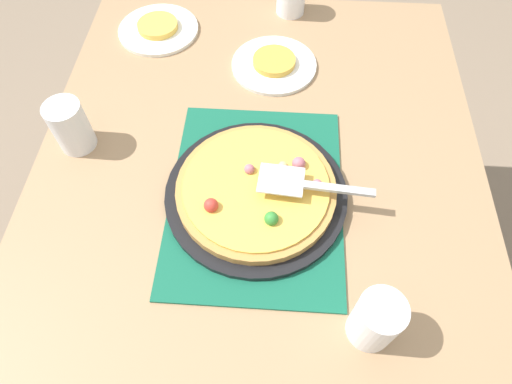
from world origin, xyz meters
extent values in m
plane|color=#84705B|center=(0.00, 0.00, 0.00)|extent=(8.00, 8.00, 0.00)
cube|color=#9E7A56|center=(0.00, 0.00, 0.73)|extent=(1.40, 1.00, 0.03)
cube|color=#9E7A56|center=(0.64, -0.44, 0.36)|extent=(0.07, 0.07, 0.72)
cube|color=#9E7A56|center=(0.64, 0.44, 0.36)|extent=(0.07, 0.07, 0.72)
cube|color=#145B42|center=(0.00, 0.00, 0.75)|extent=(0.48, 0.36, 0.01)
cylinder|color=black|center=(0.00, 0.00, 0.76)|extent=(0.38, 0.38, 0.01)
cylinder|color=#B78442|center=(0.00, 0.00, 0.78)|extent=(0.33, 0.33, 0.02)
cylinder|color=#EAB747|center=(0.00, 0.00, 0.79)|extent=(0.30, 0.30, 0.01)
sphere|color=#338433|center=(-0.08, -0.03, 0.80)|extent=(0.03, 0.03, 0.03)
sphere|color=red|center=(-0.06, 0.08, 0.80)|extent=(0.03, 0.03, 0.03)
sphere|color=#E5CC7F|center=(0.05, -0.05, 0.80)|extent=(0.02, 0.02, 0.02)
sphere|color=#B76675|center=(0.01, -0.12, 0.80)|extent=(0.02, 0.02, 0.02)
sphere|color=#B76675|center=(0.04, 0.02, 0.80)|extent=(0.02, 0.02, 0.02)
sphere|color=#B76675|center=(0.05, -0.09, 0.80)|extent=(0.03, 0.03, 0.03)
cylinder|color=white|center=(0.40, -0.02, 0.76)|extent=(0.22, 0.22, 0.01)
cylinder|color=white|center=(0.53, 0.30, 0.76)|extent=(0.22, 0.22, 0.01)
cylinder|color=gold|center=(0.40, -0.02, 0.77)|extent=(0.11, 0.11, 0.02)
cylinder|color=#EAB747|center=(0.53, 0.30, 0.77)|extent=(0.11, 0.11, 0.02)
cylinder|color=white|center=(0.12, 0.41, 0.81)|extent=(0.08, 0.08, 0.12)
cylinder|color=white|center=(-0.26, -0.22, 0.81)|extent=(0.08, 0.08, 0.12)
cube|color=silver|center=(0.00, -0.05, 0.82)|extent=(0.08, 0.10, 0.00)
cube|color=#B2B2B7|center=(-0.01, -0.16, 0.82)|extent=(0.03, 0.14, 0.01)
camera|label=1|loc=(-0.48, -0.03, 1.54)|focal=30.62mm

